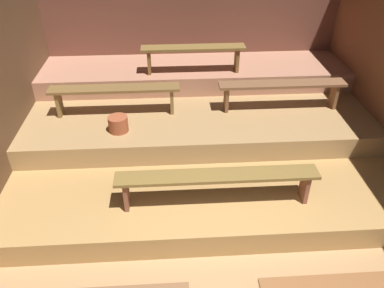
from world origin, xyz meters
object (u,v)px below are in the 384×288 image
bench_middle_right (282,88)px  pail_middle (118,124)px  bench_middle_left (115,92)px  bench_lower_center (217,179)px  bench_upper_center (193,52)px

bench_middle_right → pail_middle: (-2.42, -0.51, -0.24)m
bench_middle_left → bench_middle_right: size_ratio=1.00×
bench_lower_center → bench_middle_left: bench_middle_left is taller
bench_middle_left → bench_middle_right: same height
bench_lower_center → bench_middle_left: (-1.32, 1.73, 0.31)m
bench_middle_left → pail_middle: (0.07, -0.51, -0.24)m
bench_upper_center → pail_middle: size_ratio=6.08×
bench_lower_center → bench_middle_right: 2.11m
bench_upper_center → pail_middle: 1.79m
bench_upper_center → bench_lower_center: bearing=-87.5°
bench_middle_left → bench_lower_center: bearing=-52.7°
bench_lower_center → bench_middle_right: (1.17, 1.73, 0.31)m
pail_middle → bench_upper_center: bearing=48.3°
bench_lower_center → bench_upper_center: bearing=92.5°
bench_lower_center → bench_upper_center: bench_upper_center is taller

